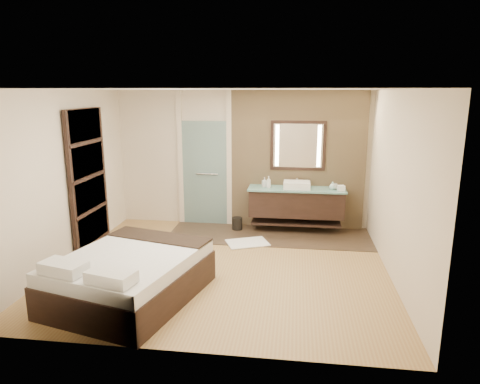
# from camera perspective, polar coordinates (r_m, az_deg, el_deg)

# --- Properties ---
(floor) EXTENTS (5.00, 5.00, 0.00)m
(floor) POSITION_cam_1_polar(r_m,az_deg,el_deg) (6.77, -2.20, -9.96)
(floor) COLOR olive
(floor) RESTS_ON ground
(tile_strip) EXTENTS (3.80, 1.30, 0.01)m
(tile_strip) POSITION_cam_1_polar(r_m,az_deg,el_deg) (8.19, 3.87, -5.74)
(tile_strip) COLOR #33261B
(tile_strip) RESTS_ON floor
(stone_wall) EXTENTS (2.60, 0.08, 2.70)m
(stone_wall) POSITION_cam_1_polar(r_m,az_deg,el_deg) (8.44, 7.68, 4.16)
(stone_wall) COLOR tan
(stone_wall) RESTS_ON floor
(vanity) EXTENTS (1.85, 0.55, 0.88)m
(vanity) POSITION_cam_1_polar(r_m,az_deg,el_deg) (8.31, 7.51, -1.40)
(vanity) COLOR black
(vanity) RESTS_ON stone_wall
(mirror_unit) EXTENTS (1.06, 0.04, 0.96)m
(mirror_unit) POSITION_cam_1_polar(r_m,az_deg,el_deg) (8.35, 7.74, 6.14)
(mirror_unit) COLOR black
(mirror_unit) RESTS_ON stone_wall
(frosted_door) EXTENTS (1.10, 0.12, 2.70)m
(frosted_door) POSITION_cam_1_polar(r_m,az_deg,el_deg) (8.66, -4.70, 3.09)
(frosted_door) COLOR #A2CDCA
(frosted_door) RESTS_ON floor
(shoji_partition) EXTENTS (0.06, 1.20, 2.40)m
(shoji_partition) POSITION_cam_1_polar(r_m,az_deg,el_deg) (7.72, -19.54, 1.60)
(shoji_partition) COLOR black
(shoji_partition) RESTS_ON floor
(bed) EXTENTS (1.99, 2.27, 0.75)m
(bed) POSITION_cam_1_polar(r_m,az_deg,el_deg) (5.90, -14.47, -10.77)
(bed) COLOR black
(bed) RESTS_ON floor
(bath_mat) EXTENTS (0.86, 0.74, 0.02)m
(bath_mat) POSITION_cam_1_polar(r_m,az_deg,el_deg) (7.73, 0.99, -6.78)
(bath_mat) COLOR white
(bath_mat) RESTS_ON floor
(waste_bin) EXTENTS (0.25, 0.25, 0.25)m
(waste_bin) POSITION_cam_1_polar(r_m,az_deg,el_deg) (8.45, -0.39, -4.25)
(waste_bin) COLOR black
(waste_bin) RESTS_ON floor
(tissue_box) EXTENTS (0.14, 0.14, 0.10)m
(tissue_box) POSITION_cam_1_polar(r_m,az_deg,el_deg) (8.17, 13.34, 0.50)
(tissue_box) COLOR white
(tissue_box) RESTS_ON vanity
(soap_bottle_a) EXTENTS (0.09, 0.09, 0.22)m
(soap_bottle_a) POSITION_cam_1_polar(r_m,az_deg,el_deg) (8.19, 3.84, 1.32)
(soap_bottle_a) COLOR white
(soap_bottle_a) RESTS_ON vanity
(soap_bottle_b) EXTENTS (0.11, 0.11, 0.18)m
(soap_bottle_b) POSITION_cam_1_polar(r_m,az_deg,el_deg) (8.30, 3.29, 1.32)
(soap_bottle_b) COLOR #B2B2B2
(soap_bottle_b) RESTS_ON vanity
(soap_bottle_c) EXTENTS (0.13, 0.13, 0.15)m
(soap_bottle_c) POSITION_cam_1_polar(r_m,az_deg,el_deg) (8.24, 12.23, 0.84)
(soap_bottle_c) COLOR #A7D2CD
(soap_bottle_c) RESTS_ON vanity
(cup) EXTENTS (0.16, 0.16, 0.10)m
(cup) POSITION_cam_1_polar(r_m,az_deg,el_deg) (8.27, 12.42, 0.72)
(cup) COLOR silver
(cup) RESTS_ON vanity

